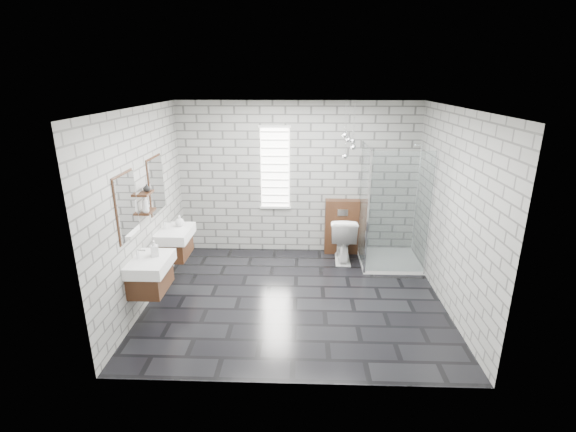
# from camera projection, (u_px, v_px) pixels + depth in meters

# --- Properties ---
(floor) EXTENTS (4.20, 3.60, 0.02)m
(floor) POSITION_uv_depth(u_px,v_px,m) (295.00, 298.00, 6.10)
(floor) COLOR black
(floor) RESTS_ON ground
(ceiling) EXTENTS (4.20, 3.60, 0.02)m
(ceiling) POSITION_uv_depth(u_px,v_px,m) (297.00, 107.00, 5.24)
(ceiling) COLOR white
(ceiling) RESTS_ON wall_back
(wall_back) EXTENTS (4.20, 0.02, 2.70)m
(wall_back) POSITION_uv_depth(u_px,v_px,m) (298.00, 179.00, 7.39)
(wall_back) COLOR #979792
(wall_back) RESTS_ON floor
(wall_front) EXTENTS (4.20, 0.02, 2.70)m
(wall_front) POSITION_uv_depth(u_px,v_px,m) (292.00, 268.00, 3.95)
(wall_front) COLOR #979792
(wall_front) RESTS_ON floor
(wall_left) EXTENTS (0.02, 3.60, 2.70)m
(wall_left) POSITION_uv_depth(u_px,v_px,m) (143.00, 208.00, 5.74)
(wall_left) COLOR #979792
(wall_left) RESTS_ON floor
(wall_right) EXTENTS (0.02, 3.60, 2.70)m
(wall_right) POSITION_uv_depth(u_px,v_px,m) (453.00, 212.00, 5.60)
(wall_right) COLOR #979792
(wall_right) RESTS_ON floor
(vanity_left) EXTENTS (0.47, 0.70, 1.57)m
(vanity_left) POSITION_uv_depth(u_px,v_px,m) (148.00, 265.00, 5.39)
(vanity_left) COLOR #442615
(vanity_left) RESTS_ON wall_left
(vanity_right) EXTENTS (0.47, 0.70, 1.57)m
(vanity_right) POSITION_uv_depth(u_px,v_px,m) (173.00, 235.00, 6.43)
(vanity_right) COLOR #442615
(vanity_right) RESTS_ON wall_left
(shelf_lower) EXTENTS (0.14, 0.30, 0.03)m
(shelf_lower) POSITION_uv_depth(u_px,v_px,m) (148.00, 211.00, 5.70)
(shelf_lower) COLOR #442615
(shelf_lower) RESTS_ON wall_left
(shelf_upper) EXTENTS (0.14, 0.30, 0.03)m
(shelf_upper) POSITION_uv_depth(u_px,v_px,m) (146.00, 193.00, 5.62)
(shelf_upper) COLOR #442615
(shelf_upper) RESTS_ON wall_left
(window) EXTENTS (0.56, 0.05, 1.48)m
(window) POSITION_uv_depth(u_px,v_px,m) (275.00, 168.00, 7.31)
(window) COLOR white
(window) RESTS_ON wall_back
(cistern_panel) EXTENTS (0.60, 0.20, 1.00)m
(cistern_panel) POSITION_uv_depth(u_px,v_px,m) (342.00, 227.00, 7.52)
(cistern_panel) COLOR #442615
(cistern_panel) RESTS_ON floor
(flush_plate) EXTENTS (0.18, 0.01, 0.12)m
(flush_plate) POSITION_uv_depth(u_px,v_px,m) (343.00, 213.00, 7.33)
(flush_plate) COLOR silver
(flush_plate) RESTS_ON cistern_panel
(shower_enclosure) EXTENTS (1.00, 1.00, 2.03)m
(shower_enclosure) POSITION_uv_depth(u_px,v_px,m) (386.00, 237.00, 7.01)
(shower_enclosure) COLOR white
(shower_enclosure) RESTS_ON floor
(pendant_cluster) EXTENTS (0.24, 0.20, 0.91)m
(pendant_cluster) POSITION_uv_depth(u_px,v_px,m) (349.00, 143.00, 6.73)
(pendant_cluster) COLOR silver
(pendant_cluster) RESTS_ON ceiling
(toilet) EXTENTS (0.47, 0.80, 0.80)m
(toilet) POSITION_uv_depth(u_px,v_px,m) (343.00, 238.00, 7.26)
(toilet) COLOR white
(toilet) RESTS_ON floor
(soap_bottle_a) EXTENTS (0.13, 0.13, 0.22)m
(soap_bottle_a) POSITION_uv_depth(u_px,v_px,m) (154.00, 248.00, 5.41)
(soap_bottle_a) COLOR #B2B2B2
(soap_bottle_a) RESTS_ON vanity_left
(soap_bottle_b) EXTENTS (0.15, 0.15, 0.18)m
(soap_bottle_b) POSITION_uv_depth(u_px,v_px,m) (180.00, 221.00, 6.49)
(soap_bottle_b) COLOR #B2B2B2
(soap_bottle_b) RESTS_ON vanity_right
(soap_bottle_c) EXTENTS (0.09, 0.09, 0.23)m
(soap_bottle_c) POSITION_uv_depth(u_px,v_px,m) (145.00, 204.00, 5.58)
(soap_bottle_c) COLOR #B2B2B2
(soap_bottle_c) RESTS_ON shelf_lower
(vase) EXTENTS (0.13, 0.13, 0.10)m
(vase) POSITION_uv_depth(u_px,v_px,m) (147.00, 188.00, 5.63)
(vase) COLOR #B2B2B2
(vase) RESTS_ON shelf_upper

